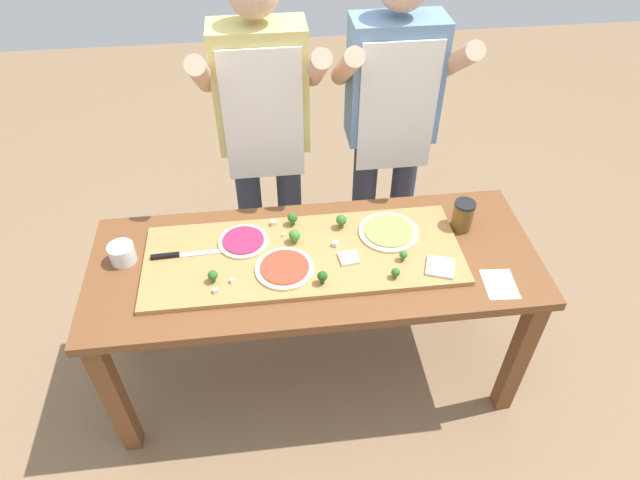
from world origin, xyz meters
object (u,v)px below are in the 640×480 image
object	(u,v)px
broccoli_floret_center_right	(396,273)
broccoli_floret_back_mid	(213,276)
chefs_knife	(176,255)
cook_left	(264,125)
pizza_whole_beet_magenta	(243,241)
cheese_crumble_c	(284,235)
broccoli_floret_front_left	(295,235)
cheese_crumble_d	(273,223)
cheese_crumble_e	(232,281)
broccoli_floret_center_left	(322,277)
broccoli_floret_back_left	(403,255)
cheese_crumble_a	(335,244)
sauce_jar	(463,216)
pizza_slice_far_left	(440,267)
pizza_whole_tomato_red	(285,268)
cheese_crumble_b	(215,291)
recipe_note	(500,284)
pizza_whole_pesto_green	(389,232)
pizza_slice_far_right	(349,258)
broccoli_floret_front_mid	(341,220)
broccoli_floret_back_right	(293,218)
prep_table	(315,276)
cook_right	(391,117)
flour_cup	(122,254)

from	to	relation	value
broccoli_floret_center_right	broccoli_floret_back_mid	distance (m)	0.68
chefs_knife	cook_left	xyz separation A→B (m)	(0.38, 0.58, 0.21)
pizza_whole_beet_magenta	cheese_crumble_c	bearing A→B (deg)	6.94
broccoli_floret_front_left	cheese_crumble_d	size ratio (longest dim) A/B	2.79
broccoli_floret_front_left	cheese_crumble_e	xyz separation A→B (m)	(-0.25, -0.19, -0.03)
broccoli_floret_center_left	broccoli_floret_back_left	bearing A→B (deg)	14.58
broccoli_floret_center_left	broccoli_floret_back_mid	bearing A→B (deg)	171.90
chefs_knife	cheese_crumble_a	size ratio (longest dim) A/B	13.27
cheese_crumble_c	sauce_jar	xyz separation A→B (m)	(0.74, -0.01, 0.04)
cheese_crumble_c	pizza_slice_far_left	bearing A→B (deg)	-23.62
broccoli_floret_back_mid	cheese_crumble_e	bearing A→B (deg)	-10.38
pizza_whole_tomato_red	broccoli_floret_back_mid	bearing A→B (deg)	-173.56
broccoli_floret_back_left	cheese_crumble_b	size ratio (longest dim) A/B	2.70
chefs_knife	recipe_note	bearing A→B (deg)	-12.79
pizza_whole_pesto_green	pizza_slice_far_right	world-z (taller)	pizza_whole_pesto_green
pizza_slice_far_left	broccoli_floret_front_mid	distance (m)	0.44
chefs_knife	sauce_jar	distance (m)	1.17
broccoli_floret_back_right	broccoli_floret_center_left	bearing A→B (deg)	-76.70
prep_table	chefs_knife	world-z (taller)	chefs_knife
pizza_whole_beet_magenta	pizza_whole_pesto_green	distance (m)	0.59
broccoli_floret_center_right	recipe_note	xyz separation A→B (m)	(0.39, -0.06, -0.05)
prep_table	broccoli_floret_front_mid	size ratio (longest dim) A/B	28.14
broccoli_floret_front_left	broccoli_floret_back_mid	world-z (taller)	broccoli_floret_front_left
broccoli_floret_front_left	broccoli_floret_back_mid	distance (m)	0.37
cheese_crumble_b	recipe_note	size ratio (longest dim) A/B	0.11
cook_left	cook_right	bearing A→B (deg)	0.00
pizza_slice_far_right	broccoli_floret_back_left	bearing A→B (deg)	-7.82
broccoli_floret_front_mid	cheese_crumble_d	xyz separation A→B (m)	(-0.28, 0.05, -0.03)
flour_cup	cook_right	size ratio (longest dim) A/B	0.06
broccoli_floret_center_right	broccoli_floret_front_left	distance (m)	0.43
chefs_knife	flour_cup	distance (m)	0.21
cheese_crumble_a	pizza_slice_far_right	bearing A→B (deg)	-63.57
cheese_crumble_c	prep_table	bearing A→B (deg)	-47.14
broccoli_floret_center_right	cheese_crumble_a	distance (m)	0.28
cook_right	pizza_whole_tomato_red	bearing A→B (deg)	-128.08
broccoli_floret_center_left	sauce_jar	distance (m)	0.67
broccoli_floret_center_right	cook_left	xyz separation A→B (m)	(-0.45, 0.79, 0.19)
cheese_crumble_d	flour_cup	bearing A→B (deg)	-168.47
sauce_jar	pizza_slice_far_left	bearing A→B (deg)	-123.43
pizza_whole_tomato_red	broccoli_floret_center_right	bearing A→B (deg)	-12.54
recipe_note	broccoli_floret_back_left	bearing A→B (deg)	156.05
pizza_whole_tomato_red	broccoli_floret_center_right	distance (m)	0.42
pizza_slice_far_right	broccoli_floret_back_right	world-z (taller)	broccoli_floret_back_right
cheese_crumble_a	recipe_note	xyz separation A→B (m)	(0.59, -0.26, -0.03)
pizza_whole_beet_magenta	pizza_slice_far_left	world-z (taller)	pizza_whole_beet_magenta
pizza_slice_far_left	cheese_crumble_d	world-z (taller)	cheese_crumble_d
pizza_slice_far_right	broccoli_floret_front_left	world-z (taller)	broccoli_floret_front_left
broccoli_floret_center_right	cook_right	size ratio (longest dim) A/B	0.03
pizza_whole_pesto_green	broccoli_floret_back_left	size ratio (longest dim) A/B	5.40
pizza_slice_far_right	recipe_note	size ratio (longest dim) A/B	0.47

